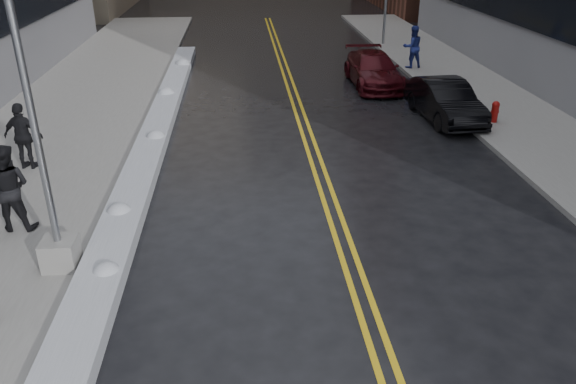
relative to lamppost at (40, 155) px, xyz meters
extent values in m
plane|color=black|center=(3.30, -2.00, -2.53)|extent=(160.00, 160.00, 0.00)
cube|color=gray|center=(-2.45, 8.00, -2.46)|extent=(5.50, 50.00, 0.15)
cube|color=gray|center=(13.30, 8.00, -2.46)|extent=(4.00, 50.00, 0.15)
cube|color=gold|center=(5.65, 8.00, -2.53)|extent=(0.12, 50.00, 0.01)
cube|color=gold|center=(5.95, 8.00, -2.53)|extent=(0.12, 50.00, 0.01)
cube|color=silver|center=(0.85, 6.00, -2.36)|extent=(0.90, 30.00, 0.34)
cube|color=gray|center=(0.00, 0.00, -2.08)|extent=(0.65, 0.65, 0.60)
cylinder|color=gray|center=(0.00, 0.00, 1.72)|extent=(0.14, 0.14, 7.00)
cylinder|color=maroon|center=(12.30, 8.00, -2.08)|extent=(0.24, 0.24, 0.60)
sphere|color=maroon|center=(12.30, 8.00, -1.78)|extent=(0.26, 0.26, 0.26)
cylinder|color=maroon|center=(12.30, 8.00, -2.03)|extent=(0.25, 0.10, 0.10)
imported|color=black|center=(-1.45, 1.69, -1.39)|extent=(0.99, 0.78, 1.98)
imported|color=black|center=(-2.29, 5.21, -1.45)|extent=(1.15, 0.65, 1.86)
imported|color=navy|center=(11.73, 16.14, -1.42)|extent=(1.04, 0.86, 1.93)
imported|color=black|center=(10.80, 8.80, -1.83)|extent=(1.80, 4.35, 1.40)
imported|color=#3D090F|center=(9.33, 13.59, -1.85)|extent=(1.94, 4.74, 1.37)
camera|label=1|loc=(3.68, -9.80, 3.80)|focal=35.00mm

